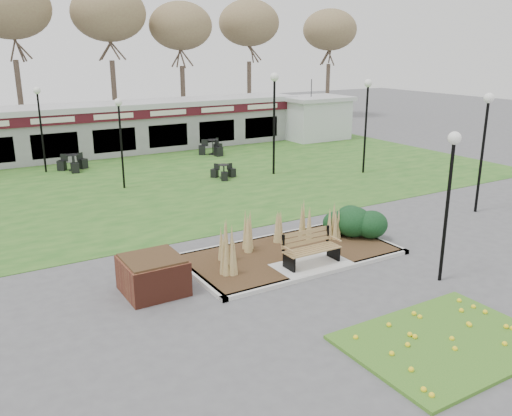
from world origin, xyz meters
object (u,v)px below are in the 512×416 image
lamp_post_near_left (451,174)px  bistro_set_c (224,174)px  lamp_post_mid_right (274,101)px  bistro_set_d (213,149)px  service_hut (315,117)px  food_pavilion (107,128)px  lamp_post_far_left (39,111)px  lamp_post_near_right (485,127)px  park_bench (310,248)px  bistro_set_b (73,165)px  patio_umbrella (311,112)px  brick_planter (153,275)px  lamp_post_mid_left (120,124)px  lamp_post_far_right (367,105)px

lamp_post_near_left → bistro_set_c: bearing=88.1°
lamp_post_mid_right → bistro_set_d: (-0.33, 5.97, -3.24)m
service_hut → food_pavilion: bearing=171.7°
lamp_post_far_left → lamp_post_near_right: bearing=-50.5°
park_bench → lamp_post_near_right: size_ratio=0.38×
bistro_set_b → bistro_set_d: size_ratio=0.95×
food_pavilion → patio_umbrella: 13.30m
brick_planter → lamp_post_mid_left: bearing=75.9°
lamp_post_near_right → lamp_post_mid_left: bearing=135.1°
lamp_post_near_right → bistro_set_b: 19.15m
lamp_post_near_right → lamp_post_mid_left: (-10.36, 10.33, -0.38)m
park_bench → lamp_post_near_right: 9.09m
food_pavilion → brick_planter: bearing=-103.1°
lamp_post_far_right → patio_umbrella: bearing=68.4°
lamp_post_near_right → lamp_post_far_right: lamp_post_far_right is taller
lamp_post_near_right → lamp_post_far_right: size_ratio=0.98×
patio_umbrella → brick_planter: bearing=-135.9°
park_bench → bistro_set_c: 11.16m
bistro_set_b → bistro_set_d: bearing=1.0°
food_pavilion → lamp_post_mid_right: (5.43, -9.40, 2.07)m
lamp_post_far_right → bistro_set_c: 7.61m
lamp_post_far_right → patio_umbrella: (3.75, 9.50, -1.50)m
lamp_post_near_right → lamp_post_far_left: bearing=129.5°
brick_planter → lamp_post_mid_right: (9.83, 9.56, 3.07)m
park_bench → lamp_post_far_right: (9.40, 8.26, 2.72)m
lamp_post_near_left → lamp_post_far_left: size_ratio=0.96×
lamp_post_mid_right → lamp_post_far_right: lamp_post_mid_right is taller
lamp_post_near_right → bistro_set_b: (-11.45, 15.06, -2.95)m
service_hut → lamp_post_far_right: lamp_post_far_right is taller
bistro_set_d → lamp_post_mid_right: bearing=-86.8°
food_pavilion → bistro_set_b: 4.70m
lamp_post_mid_left → bistro_set_b: lamp_post_mid_left is taller
lamp_post_mid_left → lamp_post_far_left: (-2.35, 5.10, 0.18)m
park_bench → lamp_post_mid_left: bearing=98.6°
lamp_post_near_left → bistro_set_c: 13.59m
brick_planter → bistro_set_b: (1.58, 15.40, -0.18)m
lamp_post_near_right → bistro_set_c: (-5.73, 9.69, -3.00)m
food_pavilion → service_hut: (13.50, -1.96, -0.03)m
park_bench → lamp_post_mid_right: size_ratio=0.35×
lamp_post_mid_left → lamp_post_far_right: (11.13, -3.16, 0.45)m
lamp_post_mid_right → bistro_set_c: lamp_post_mid_right is taller
lamp_post_near_right → bistro_set_d: size_ratio=2.77×
service_hut → patio_umbrella: (-0.35, 0.00, 0.36)m
service_hut → bistro_set_c: service_hut is taller
food_pavilion → bistro_set_c: food_pavilion is taller
lamp_post_far_right → lamp_post_far_left: (-13.48, 8.26, -0.27)m
park_bench → food_pavilion: size_ratio=0.07×
food_pavilion → bistro_set_b: size_ratio=16.10×
service_hut → bistro_set_c: size_ratio=3.57×
service_hut → bistro_set_c: bearing=-146.6°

